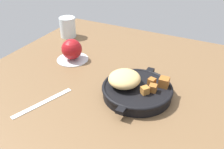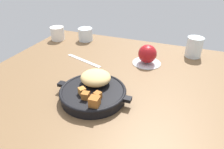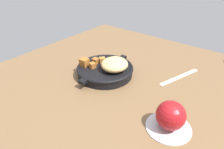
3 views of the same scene
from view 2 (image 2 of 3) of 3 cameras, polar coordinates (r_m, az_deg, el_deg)
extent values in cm
cube|color=brown|center=(78.21, -1.74, -4.24)|extent=(104.69, 102.73, 2.40)
cylinder|color=black|center=(71.24, -5.21, -5.38)|extent=(21.83, 21.83, 3.43)
torus|color=black|center=(70.41, -5.26, -4.42)|extent=(22.60, 22.60, 1.20)
cube|color=black|center=(66.87, 4.20, -6.75)|extent=(2.64, 2.40, 1.20)
cube|color=black|center=(76.00, -13.51, -2.58)|extent=(2.64, 2.40, 1.20)
ellipsoid|color=tan|center=(72.43, -4.50, -0.87)|extent=(10.64, 10.17, 4.62)
cube|color=#A86B2D|center=(68.13, -8.19, -4.51)|extent=(3.04, 2.99, 2.27)
cube|color=#935623|center=(62.63, -4.82, -7.39)|extent=(3.14, 3.17, 3.01)
cube|color=#935623|center=(65.98, -7.24, -5.74)|extent=(2.54, 2.48, 2.26)
cube|color=#935623|center=(65.84, -3.95, -5.70)|extent=(2.57, 2.56, 2.13)
cylinder|color=#B7BABF|center=(95.51, 9.45, 3.22)|extent=(12.75, 12.75, 0.60)
sphere|color=maroon|center=(93.63, 9.67, 5.61)|extent=(8.17, 8.17, 8.17)
cube|color=silver|center=(97.50, -7.77, 3.87)|extent=(20.03, 8.06, 0.36)
cylinder|color=silver|center=(124.29, -14.70, 10.82)|extent=(7.51, 7.51, 7.40)
cylinder|color=silver|center=(106.59, 21.59, 7.01)|extent=(7.52, 7.52, 9.45)
cylinder|color=silver|center=(120.54, -7.26, 10.85)|extent=(8.04, 8.04, 6.96)
camera|label=1|loc=(0.94, -56.28, 21.56)|focal=40.33mm
camera|label=3|loc=(0.99, 39.85, 23.50)|focal=31.83mm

